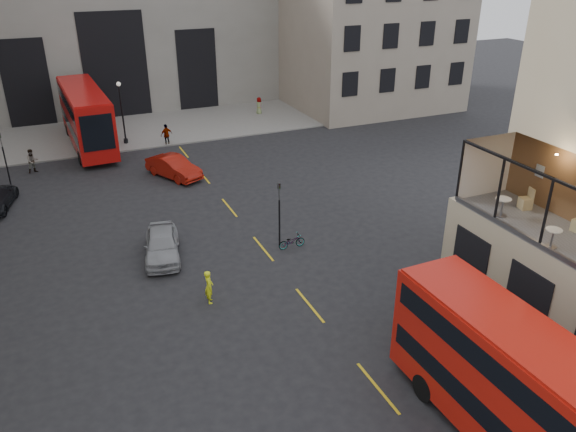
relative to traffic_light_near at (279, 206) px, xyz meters
name	(u,v)px	position (x,y,z in m)	size (l,w,h in m)	color
ground	(421,374)	(1.00, -12.00, -2.42)	(140.00, 140.00, 0.00)	black
host_frontage	(555,289)	(7.50, -12.00, -0.17)	(3.00, 11.00, 4.50)	tan
cafe_floor	(567,241)	(7.50, -12.00, 2.12)	(3.00, 10.00, 0.10)	slate
gateway	(102,13)	(-4.00, 35.99, 6.96)	(35.00, 10.60, 18.00)	gray
building_right	(361,0)	(21.00, 27.97, 7.97)	(16.60, 18.60, 20.00)	gray
pavement_far	(119,131)	(-5.00, 26.00, -2.36)	(40.00, 12.00, 0.12)	slate
traffic_light_near	(279,206)	(0.00, 0.00, 0.00)	(0.16, 0.20, 3.80)	black
traffic_light_far	(3,152)	(-14.00, 16.00, 0.00)	(0.16, 0.20, 3.80)	black
street_lamp_b	(123,117)	(-5.00, 22.00, -0.03)	(0.36, 0.36, 5.33)	black
bus_near	(536,402)	(1.50, -16.79, 0.14)	(2.86, 11.50, 4.57)	#B9160C
bus_far	(86,115)	(-7.86, 22.57, 0.34)	(3.32, 12.45, 4.93)	#AD0E0C
car_a	(162,244)	(-6.32, 1.32, -1.65)	(1.83, 4.54, 1.55)	gray
car_b	(174,167)	(-2.99, 12.76, -1.65)	(1.65, 4.73, 1.56)	maroon
bicycle	(292,241)	(0.51, -0.52, -2.02)	(0.54, 1.55, 0.82)	gray
cyclist	(209,287)	(-5.21, -3.84, -1.58)	(0.61, 0.40, 1.68)	#EAFA1A
pedestrian_a	(33,161)	(-12.37, 17.93, -1.52)	(0.88, 0.68, 1.80)	gray
pedestrian_b	(102,146)	(-7.17, 19.82, -1.61)	(1.06, 0.61, 1.64)	gray
pedestrian_c	(167,135)	(-1.81, 20.34, -1.51)	(1.08, 0.45, 1.84)	gray
pedestrian_d	(259,106)	(8.89, 26.40, -1.56)	(0.85, 0.55, 1.74)	gray
cafe_table_mid	(553,235)	(6.40, -12.18, 2.69)	(0.62, 0.62, 0.78)	silver
cafe_table_far	(503,204)	(6.64, -9.20, 2.73)	(0.67, 0.67, 0.84)	silver
cafe_chair_d	(526,202)	(8.17, -9.03, 2.47)	(0.58, 0.58, 0.97)	tan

